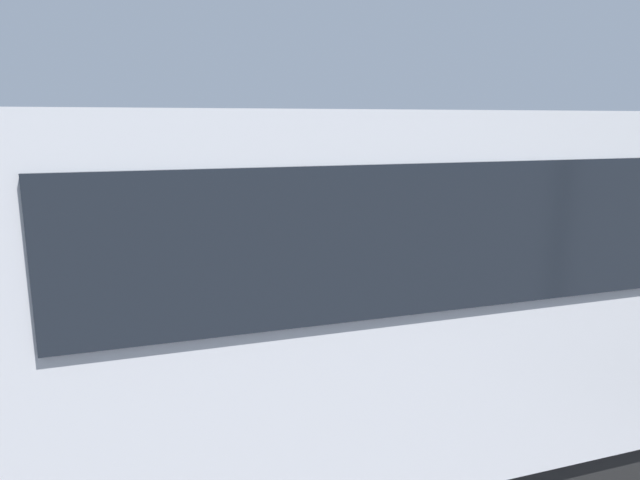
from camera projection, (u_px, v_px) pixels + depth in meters
The scene contains 12 objects.
ground_plane at pixel (370, 291), 11.02m from camera, with size 80.00×80.00×0.00m, color #38383D.
tour_bus at pixel (526, 279), 5.72m from camera, with size 10.13×2.78×3.25m.
spectator_far_left at pixel (513, 262), 8.89m from camera, with size 0.57×0.32×1.76m.
spectator_left at pixel (446, 266), 8.48m from camera, with size 0.57×0.39×1.81m.
spectator_centre at pixel (369, 284), 7.96m from camera, with size 0.58×0.34×1.65m.
spectator_right at pixel (299, 286), 7.50m from camera, with size 0.58×0.37×1.80m.
stunt_motorcycle at pixel (225, 221), 12.58m from camera, with size 1.82×1.12×1.79m.
bay_line_a at pixel (557, 250), 14.43m from camera, with size 0.31×4.54×0.01m.
bay_line_b at pixel (468, 259), 13.57m from camera, with size 0.30×4.19×0.01m.
bay_line_c at pixel (368, 268), 12.71m from camera, with size 0.29×4.07×0.01m.
bay_line_d at pixel (253, 279), 11.85m from camera, with size 0.27×3.56×0.01m.
bay_line_e at pixel (121, 291), 10.99m from camera, with size 0.30×4.33×0.01m.
Camera 1 is at (4.50, 9.64, 3.18)m, focal length 32.39 mm.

